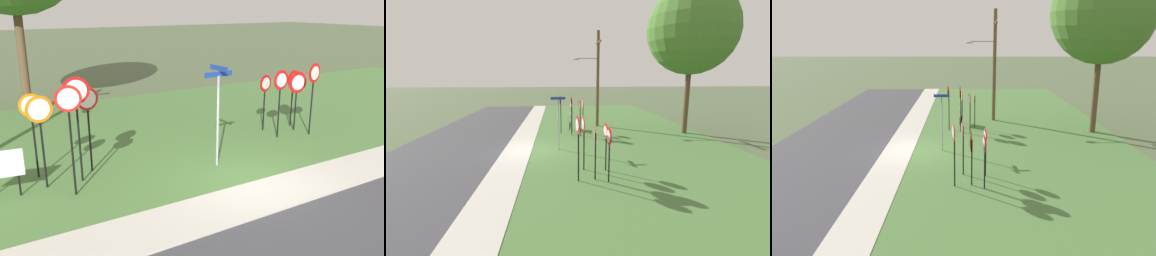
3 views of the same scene
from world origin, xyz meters
TOP-DOWN VIEW (x-y plane):
  - ground_plane at (0.00, 0.00)m, footprint 160.00×160.00m
  - road_asphalt at (0.00, -4.80)m, footprint 44.00×6.40m
  - sidewalk_strip at (0.00, -0.80)m, footprint 44.00×1.60m
  - grass_median at (0.00, 6.00)m, footprint 44.00×12.00m
  - stop_sign_near_left at (-3.43, 3.05)m, footprint 0.65×0.14m
  - stop_sign_near_right at (-4.29, 1.72)m, footprint 0.65×0.12m
  - stop_sign_far_left at (-4.87, 3.39)m, footprint 0.64×0.09m
  - stop_sign_far_center at (-3.89, 2.47)m, footprint 0.72×0.10m
  - stop_sign_far_right at (-4.82, 2.55)m, footprint 0.70×0.13m
  - yield_sign_near_left at (3.39, 2.61)m, footprint 0.73×0.11m
  - yield_sign_near_right at (3.54, 3.58)m, footprint 0.65×0.13m
  - yield_sign_far_left at (4.57, 2.96)m, footprint 0.83×0.13m
  - yield_sign_far_right at (4.66, 2.26)m, footprint 0.72×0.15m
  - yield_sign_center at (4.86, 3.46)m, footprint 0.73×0.13m
  - street_name_post at (-0.05, 1.54)m, footprint 0.96×0.82m
  - utility_pole at (-7.04, 4.67)m, footprint 2.10×2.17m
  - notice_board at (-5.89, 2.48)m, footprint 1.09×0.17m
  - oak_tree_left at (-3.79, 10.83)m, footprint 6.10×6.10m

SIDE VIEW (x-z plane):
  - ground_plane at x=0.00m, z-range 0.00..0.00m
  - road_asphalt at x=0.00m, z-range 0.00..0.01m
  - grass_median at x=0.00m, z-range 0.00..0.04m
  - sidewalk_strip at x=0.00m, z-range 0.00..0.06m
  - notice_board at x=-5.89m, z-range 0.25..1.50m
  - yield_sign_near_right at x=3.54m, z-range 0.55..2.71m
  - yield_sign_center at x=4.86m, z-range 0.58..2.83m
  - yield_sign_far_left at x=4.57m, z-range 0.59..2.88m
  - stop_sign_far_left at x=-4.87m, z-range 0.56..2.97m
  - stop_sign_near_left at x=-3.43m, z-range 0.59..3.08m
  - street_name_post at x=-0.05m, z-range 0.32..3.34m
  - stop_sign_far_right at x=-4.82m, z-range 0.60..3.10m
  - yield_sign_near_left at x=3.39m, z-range 0.65..3.13m
  - yield_sign_far_right at x=4.66m, z-range 0.70..3.38m
  - stop_sign_near_right at x=-4.29m, z-range 0.66..3.51m
  - stop_sign_far_center at x=-3.89m, z-range 0.70..3.61m
  - utility_pole at x=-7.04m, z-range 0.38..8.04m
  - oak_tree_left at x=-3.79m, z-range 2.13..12.45m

